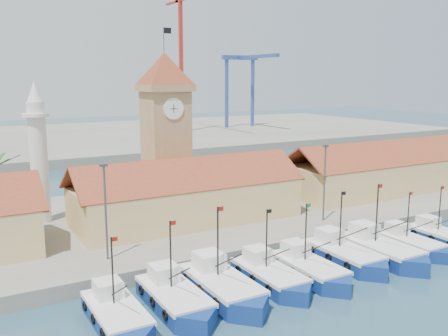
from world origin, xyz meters
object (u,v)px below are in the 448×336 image
clock_tower (166,128)px  minaret (38,152)px  boat_0 (118,317)px  boat_4 (311,271)px

clock_tower → minaret: (-15.00, 2.00, -2.23)m
boat_0 → clock_tower: 30.22m
boat_4 → clock_tower: bearing=99.1°
boat_0 → minaret: (-0.70, 26.14, 9.00)m
boat_0 → minaret: bearing=91.5°
clock_tower → boat_4: bearing=-80.9°
boat_0 → clock_tower: clock_tower is taller
minaret → boat_0: bearing=-88.5°
minaret → boat_4: bearing=-54.2°
boat_0 → boat_4: size_ratio=0.97×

